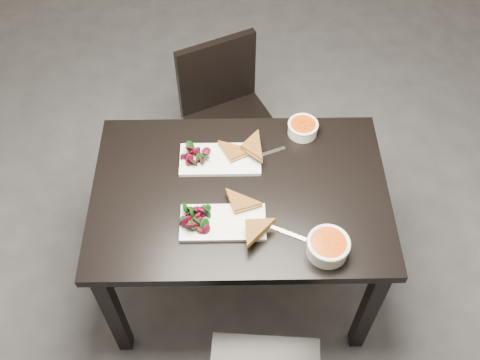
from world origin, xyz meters
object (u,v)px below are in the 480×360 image
at_px(soup_bowl_near, 328,246).
at_px(soup_bowl_far, 303,127).
at_px(plate_far, 220,159).
at_px(table, 240,205).
at_px(chair_far, 227,111).
at_px(plate_near, 223,223).

relative_size(soup_bowl_near, soup_bowl_far, 1.21).
bearing_deg(soup_bowl_near, plate_far, 131.96).
distance_m(table, soup_bowl_far, 0.44).
relative_size(chair_far, plate_near, 2.58).
bearing_deg(table, plate_near, -113.29).
bearing_deg(table, soup_bowl_near, -42.04).
height_order(chair_far, plate_far, chair_far).
bearing_deg(soup_bowl_far, soup_bowl_near, -86.03).
distance_m(table, plate_near, 0.20).
relative_size(chair_far, plate_far, 2.52).
distance_m(chair_far, plate_far, 0.62).
bearing_deg(plate_near, soup_bowl_near, -18.42).
distance_m(plate_near, soup_bowl_near, 0.41).
distance_m(table, chair_far, 0.73).
distance_m(plate_far, soup_bowl_far, 0.39).
relative_size(table, soup_bowl_near, 7.47).
relative_size(table, plate_far, 3.55).
bearing_deg(soup_bowl_far, chair_far, 129.95).
bearing_deg(plate_near, soup_bowl_far, 53.61).
xyz_separation_m(chair_far, soup_bowl_near, (0.38, -1.00, 0.31)).
distance_m(table, plate_far, 0.21).
relative_size(table, soup_bowl_far, 9.00).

